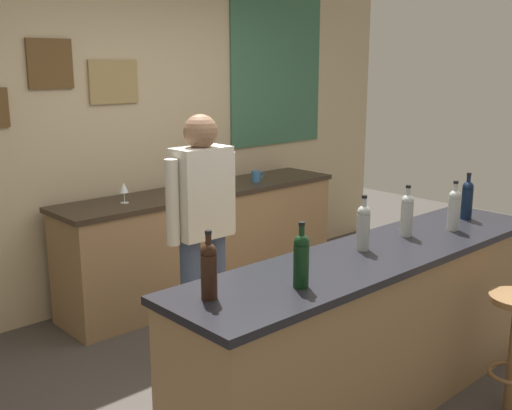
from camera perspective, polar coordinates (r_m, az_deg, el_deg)
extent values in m
plane|color=#423D38|center=(4.00, 5.84, -15.65)|extent=(10.00, 10.00, 0.00)
cube|color=tan|center=(5.11, -11.15, 6.99)|extent=(6.00, 0.06, 2.80)
cube|color=brown|center=(4.71, -18.56, 12.32)|extent=(0.34, 0.02, 0.35)
cube|color=#997F4C|center=(4.94, -13.08, 11.07)|extent=(0.42, 0.02, 0.33)
cube|color=#38664C|center=(6.02, 1.98, 12.40)|extent=(1.17, 0.02, 1.41)
cube|color=olive|center=(3.58, 10.88, -11.55)|extent=(2.57, 0.57, 0.88)
cube|color=black|center=(3.42, 11.21, -4.52)|extent=(2.62, 0.60, 0.04)
cube|color=olive|center=(5.21, -4.73, -3.58)|extent=(2.52, 0.53, 0.86)
cube|color=#2D2319|center=(5.10, -4.83, 1.27)|extent=(2.57, 0.56, 0.04)
cylinder|color=#384766|center=(4.05, -3.72, -8.50)|extent=(0.13, 0.13, 0.86)
cylinder|color=#384766|center=(3.94, -6.01, -9.19)|extent=(0.13, 0.13, 0.86)
cube|color=beige|center=(3.79, -5.06, 1.17)|extent=(0.36, 0.20, 0.56)
sphere|color=brown|center=(3.73, -5.17, 6.80)|extent=(0.21, 0.21, 0.21)
cylinder|color=beige|center=(3.93, -2.51, 1.19)|extent=(0.08, 0.08, 0.52)
cylinder|color=beige|center=(3.67, -7.77, 0.22)|extent=(0.08, 0.08, 0.52)
torus|color=brown|center=(3.85, 22.63, -14.22)|extent=(0.26, 0.26, 0.02)
cylinder|color=black|center=(2.67, -4.38, -6.63)|extent=(0.07, 0.07, 0.20)
sphere|color=black|center=(2.63, -4.42, -4.32)|extent=(0.07, 0.07, 0.07)
cylinder|color=black|center=(2.62, -4.43, -3.65)|extent=(0.03, 0.03, 0.09)
cylinder|color=black|center=(2.61, -4.45, -2.53)|extent=(0.03, 0.03, 0.02)
cylinder|color=black|center=(2.80, 4.20, -5.67)|extent=(0.07, 0.07, 0.20)
sphere|color=black|center=(2.77, 4.24, -3.46)|extent=(0.07, 0.07, 0.07)
cylinder|color=black|center=(2.76, 4.25, -2.82)|extent=(0.03, 0.03, 0.09)
cylinder|color=black|center=(2.74, 4.27, -1.75)|extent=(0.03, 0.03, 0.02)
cylinder|color=#999E99|center=(3.39, 9.90, -2.50)|extent=(0.07, 0.07, 0.20)
sphere|color=#999E99|center=(3.36, 9.97, -0.65)|extent=(0.07, 0.07, 0.07)
cylinder|color=#999E99|center=(3.35, 9.99, -0.11)|extent=(0.03, 0.03, 0.09)
cylinder|color=black|center=(3.34, 10.03, 0.77)|extent=(0.03, 0.03, 0.02)
cylinder|color=#999E99|center=(3.72, 13.79, -1.31)|extent=(0.07, 0.07, 0.20)
sphere|color=#999E99|center=(3.69, 13.88, 0.38)|extent=(0.07, 0.07, 0.07)
cylinder|color=#999E99|center=(3.68, 13.91, 0.87)|extent=(0.03, 0.03, 0.09)
cylinder|color=black|center=(3.67, 13.96, 1.68)|extent=(0.03, 0.03, 0.02)
cylinder|color=#999E99|center=(3.92, 17.86, -0.81)|extent=(0.07, 0.07, 0.20)
sphere|color=#999E99|center=(3.90, 17.97, 0.79)|extent=(0.07, 0.07, 0.07)
cylinder|color=#999E99|center=(3.89, 18.00, 1.26)|extent=(0.03, 0.03, 0.09)
cylinder|color=black|center=(3.88, 18.06, 2.03)|extent=(0.03, 0.03, 0.02)
cylinder|color=black|center=(4.24, 18.96, 0.11)|extent=(0.07, 0.07, 0.20)
sphere|color=black|center=(4.22, 19.07, 1.60)|extent=(0.07, 0.07, 0.07)
cylinder|color=black|center=(4.21, 19.11, 2.03)|extent=(0.03, 0.03, 0.09)
cylinder|color=black|center=(4.20, 19.16, 2.74)|extent=(0.03, 0.03, 0.02)
cylinder|color=silver|center=(4.67, -12.09, 0.21)|extent=(0.06, 0.06, 0.00)
cylinder|color=silver|center=(4.67, -12.12, 0.69)|extent=(0.01, 0.01, 0.07)
cone|color=silver|center=(4.65, -12.16, 1.60)|extent=(0.07, 0.07, 0.08)
cylinder|color=silver|center=(5.10, -4.89, 1.52)|extent=(0.06, 0.06, 0.00)
cylinder|color=silver|center=(5.09, -4.90, 1.96)|extent=(0.01, 0.01, 0.07)
cone|color=silver|center=(5.08, -4.92, 2.79)|extent=(0.07, 0.07, 0.08)
cylinder|color=#336699|center=(5.39, 0.00, 2.67)|extent=(0.08, 0.08, 0.09)
torus|color=#336699|center=(5.42, 0.44, 2.80)|extent=(0.06, 0.01, 0.06)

